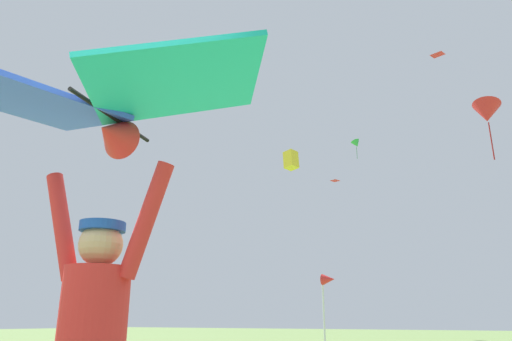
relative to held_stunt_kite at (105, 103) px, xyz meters
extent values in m
cylinder|color=red|center=(-0.02, 0.09, -1.18)|extent=(0.41, 0.41, 0.56)
sphere|color=tan|center=(-0.02, 0.09, -0.78)|extent=(0.23, 0.23, 0.23)
cylinder|color=#1E47AD|center=(-0.02, 0.09, -0.69)|extent=(0.29, 0.29, 0.05)
cylinder|color=red|center=(0.24, 0.14, -0.66)|extent=(0.29, 0.15, 0.62)
cylinder|color=red|center=(-0.28, 0.03, -0.66)|extent=(0.29, 0.15, 0.62)
cylinder|color=black|center=(-0.02, 0.09, -0.05)|extent=(0.19, 0.74, 0.02)
cube|color=#19B2AD|center=(0.45, 0.07, 0.04)|extent=(1.17, 1.14, 0.22)
cube|color=blue|center=(-0.43, -0.12, 0.04)|extent=(1.03, 0.93, 0.22)
cone|color=red|center=(-0.02, 0.09, -0.15)|extent=(0.28, 0.25, 0.24)
pyramid|color=red|center=(-0.97, 22.59, 12.57)|extent=(0.89, 0.88, 0.18)
cone|color=green|center=(-8.99, 32.49, 12.21)|extent=(0.97, 0.86, 0.75)
cylinder|color=#237931|center=(-8.99, 32.49, 11.44)|extent=(0.03, 0.03, 0.99)
cube|color=yellow|center=(-11.68, 26.14, 9.44)|extent=(1.05, 1.04, 1.35)
pyramid|color=red|center=(-10.84, 32.25, 9.40)|extent=(0.83, 0.83, 0.09)
cone|color=red|center=(1.05, 19.93, 7.58)|extent=(1.55, 1.68, 1.20)
cylinder|color=maroon|center=(1.05, 19.93, 6.25)|extent=(0.05, 0.05, 1.73)
cylinder|color=silver|center=(-2.12, 8.07, -1.24)|extent=(0.04, 0.04, 2.07)
cone|color=red|center=(-1.98, 8.07, -0.33)|extent=(0.28, 0.24, 0.24)
camera|label=1|loc=(1.96, -1.64, -1.17)|focal=33.03mm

